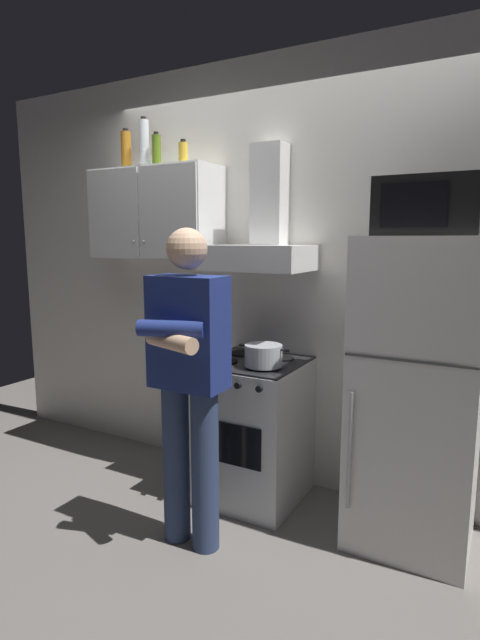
# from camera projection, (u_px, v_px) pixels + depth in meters

# --- Properties ---
(ground_plane) EXTENTS (7.00, 7.00, 0.00)m
(ground_plane) POSITION_uv_depth(u_px,v_px,m) (240.00, 515.00, 2.90)
(ground_plane) COLOR slate
(back_wall_tiled) EXTENTS (4.80, 0.10, 2.70)m
(back_wall_tiled) POSITION_uv_depth(u_px,v_px,m) (285.00, 276.00, 3.20)
(back_wall_tiled) COLOR silver
(back_wall_tiled) RESTS_ON ground_plane
(upper_cabinet) EXTENTS (0.90, 0.37, 0.60)m
(upper_cabinet) POSITION_uv_depth(u_px,v_px,m) (156.00, 214.00, 3.35)
(upper_cabinet) COLOR silver
(stove_oven) EXTENTS (0.60, 0.62, 0.87)m
(stove_oven) POSITION_uv_depth(u_px,v_px,m) (252.00, 429.00, 3.07)
(stove_oven) COLOR silver
(stove_oven) RESTS_ON ground_plane
(range_hood) EXTENTS (0.60, 0.44, 0.75)m
(range_hood) POSITION_uv_depth(u_px,v_px,m) (263.00, 237.00, 2.99)
(range_hood) COLOR white
(refrigerator) EXTENTS (0.60, 0.62, 1.60)m
(refrigerator) POSITION_uv_depth(u_px,v_px,m) (417.00, 394.00, 2.56)
(refrigerator) COLOR white
(refrigerator) RESTS_ON ground_plane
(microwave) EXTENTS (0.48, 0.37, 0.28)m
(microwave) POSITION_uv_depth(u_px,v_px,m) (429.00, 207.00, 2.43)
(microwave) COLOR black
(microwave) RESTS_ON refrigerator
(person_standing) EXTENTS (0.38, 0.33, 1.64)m
(person_standing) POSITION_uv_depth(u_px,v_px,m) (188.00, 378.00, 2.50)
(person_standing) COLOR navy
(person_standing) RESTS_ON ground_plane
(cooking_pot) EXTENTS (0.31, 0.21, 0.12)m
(cooking_pot) POSITION_uv_depth(u_px,v_px,m) (263.00, 355.00, 2.83)
(cooking_pot) COLOR #B7BABF
(cooking_pot) RESTS_ON stove_oven
(bottle_vodka_clear) EXTENTS (0.07, 0.07, 0.34)m
(bottle_vodka_clear) POSITION_uv_depth(u_px,v_px,m) (144.00, 144.00, 3.35)
(bottle_vodka_clear) COLOR silver
(bottle_vodka_clear) RESTS_ON upper_cabinet
(bottle_liquor_amber) EXTENTS (0.07, 0.07, 0.28)m
(bottle_liquor_amber) POSITION_uv_depth(u_px,v_px,m) (126.00, 151.00, 3.42)
(bottle_liquor_amber) COLOR #B7721E
(bottle_liquor_amber) RESTS_ON upper_cabinet
(bottle_spice_jar) EXTENTS (0.06, 0.06, 0.15)m
(bottle_spice_jar) POSITION_uv_depth(u_px,v_px,m) (183.00, 153.00, 3.14)
(bottle_spice_jar) COLOR gold
(bottle_spice_jar) RESTS_ON upper_cabinet
(bottle_olive_oil) EXTENTS (0.06, 0.06, 0.23)m
(bottle_olive_oil) POSITION_uv_depth(u_px,v_px,m) (157.00, 151.00, 3.31)
(bottle_olive_oil) COLOR #4C6B19
(bottle_olive_oil) RESTS_ON upper_cabinet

